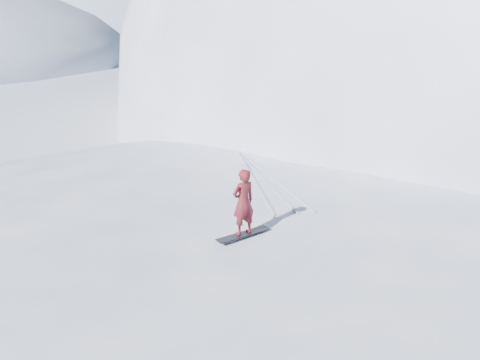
# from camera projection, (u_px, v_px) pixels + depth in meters

# --- Properties ---
(ground) EXTENTS (400.00, 400.00, 0.00)m
(ground) POSITION_uv_depth(u_px,v_px,m) (293.00, 318.00, 14.08)
(ground) COLOR white
(ground) RESTS_ON ground
(near_ridge) EXTENTS (36.00, 28.00, 4.80)m
(near_ridge) POSITION_uv_depth(u_px,v_px,m) (307.00, 263.00, 16.99)
(near_ridge) COLOR white
(near_ridge) RESTS_ON ground
(peak_shoulder) EXTENTS (28.00, 24.00, 18.00)m
(peak_shoulder) POSITION_uv_depth(u_px,v_px,m) (394.00, 130.00, 33.68)
(peak_shoulder) COLOR white
(peak_shoulder) RESTS_ON ground
(far_ridge_c) EXTENTS (140.00, 90.00, 36.00)m
(far_ridge_c) POSITION_uv_depth(u_px,v_px,m) (19.00, 34.00, 114.56)
(far_ridge_c) COLOR white
(far_ridge_c) RESTS_ON ground
(wind_bumps) EXTENTS (16.00, 14.40, 1.00)m
(wind_bumps) POSITION_uv_depth(u_px,v_px,m) (262.00, 279.00, 16.04)
(wind_bumps) COLOR white
(wind_bumps) RESTS_ON ground
(snowboard) EXTENTS (1.43, 1.00, 0.03)m
(snowboard) POSITION_uv_depth(u_px,v_px,m) (243.00, 234.00, 13.34)
(snowboard) COLOR black
(snowboard) RESTS_ON near_ridge
(snowboarder) EXTENTS (0.74, 0.66, 1.69)m
(snowboarder) POSITION_uv_depth(u_px,v_px,m) (243.00, 202.00, 13.06)
(snowboarder) COLOR maroon
(snowboarder) RESTS_ON snowboard
(board_tracks) EXTENTS (1.69, 5.99, 0.04)m
(board_tracks) POSITION_uv_depth(u_px,v_px,m) (264.00, 179.00, 17.34)
(board_tracks) COLOR silver
(board_tracks) RESTS_ON ground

